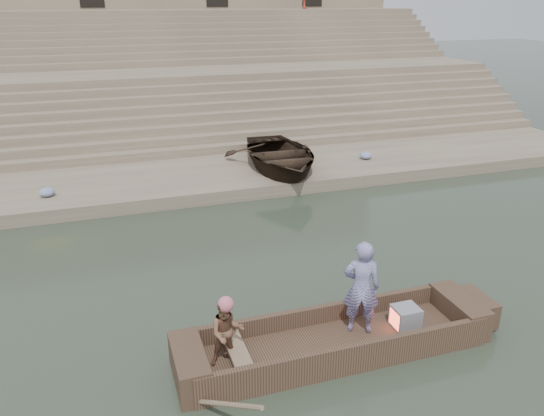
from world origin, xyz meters
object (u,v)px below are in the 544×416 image
main_rowboat (334,346)px  beached_rowboat (280,155)px  rowing_man (227,332)px  television (405,317)px  standing_man (361,287)px

main_rowboat → beached_rowboat: beached_rowboat is taller
rowing_man → television: size_ratio=2.54×
rowing_man → standing_man: bearing=8.1°
main_rowboat → rowing_man: (-1.91, 0.02, 0.69)m
main_rowboat → beached_rowboat: bearing=76.8°
beached_rowboat → standing_man: bearing=-97.0°
standing_man → television: (0.84, -0.17, -0.68)m
rowing_man → beached_rowboat: bearing=70.7°
main_rowboat → rowing_man: 2.04m
main_rowboat → standing_man: 1.14m
main_rowboat → beached_rowboat: 9.52m
television → main_rowboat: bearing=180.0°
main_rowboat → beached_rowboat: size_ratio=1.09×
standing_man → rowing_man: standing_man is taller
television → beached_rowboat: size_ratio=0.10×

